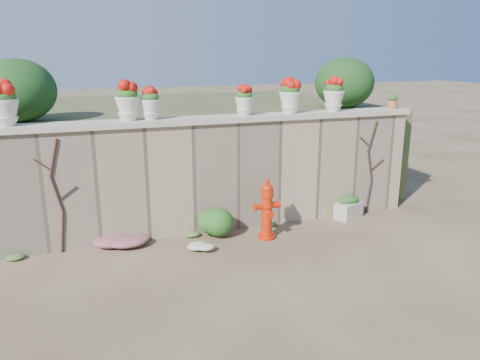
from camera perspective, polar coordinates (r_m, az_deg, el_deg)
name	(u,v)px	position (r m, az deg, el deg)	size (l,w,h in m)	color
ground	(248,268)	(7.31, 1.01, -10.63)	(80.00, 80.00, 0.00)	brown
stone_wall	(214,177)	(8.57, -3.22, 0.41)	(8.00, 0.40, 2.00)	#9C8868
wall_cap	(213,119)	(8.36, -3.33, 7.38)	(8.10, 0.52, 0.10)	beige
raised_fill	(176,145)	(11.60, -7.75, 4.20)	(9.00, 6.00, 2.00)	#384C23
back_shrub_left	(18,91)	(9.21, -25.43, 9.81)	(1.30, 1.30, 1.10)	#143814
back_shrub_right	(344,83)	(10.82, 12.61, 11.48)	(1.30, 1.30, 1.10)	#143814
vine_left	(58,195)	(8.04, -21.32, -1.70)	(0.60, 0.04, 1.91)	black
vine_right	(371,166)	(9.77, 15.62, 1.66)	(0.60, 0.04, 1.91)	black
fire_hydrant	(267,209)	(8.22, 3.29, -3.52)	(0.47, 0.33, 1.09)	red
planter_box	(349,208)	(9.57, 13.09, -3.29)	(0.63, 0.51, 0.46)	beige
green_shrub	(214,219)	(8.36, -3.16, -4.83)	(0.68, 0.61, 0.65)	#1E5119
magenta_clump	(126,241)	(8.19, -13.78, -7.20)	(0.93, 0.62, 0.25)	#CA2876
white_flowers	(200,247)	(7.82, -4.88, -8.08)	(0.55, 0.44, 0.20)	white
urn_pot_0	(4,105)	(8.04, -26.80, 8.19)	(0.42, 0.42, 0.66)	silver
urn_pot_1	(127,101)	(8.03, -13.55, 9.29)	(0.41, 0.41, 0.64)	silver
urn_pot_2	(150,104)	(8.09, -10.88, 9.14)	(0.34, 0.34, 0.54)	silver
urn_pot_3	(244,101)	(8.51, 0.51, 9.63)	(0.33, 0.33, 0.52)	silver
urn_pot_4	(290,96)	(8.86, 6.14, 10.15)	(0.41, 0.41, 0.64)	silver
urn_pot_5	(334,95)	(9.30, 11.36, 10.15)	(0.40, 0.40, 0.63)	silver
terracotta_pot	(393,102)	(10.09, 18.10, 8.99)	(0.22, 0.22, 0.26)	#BC6D39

